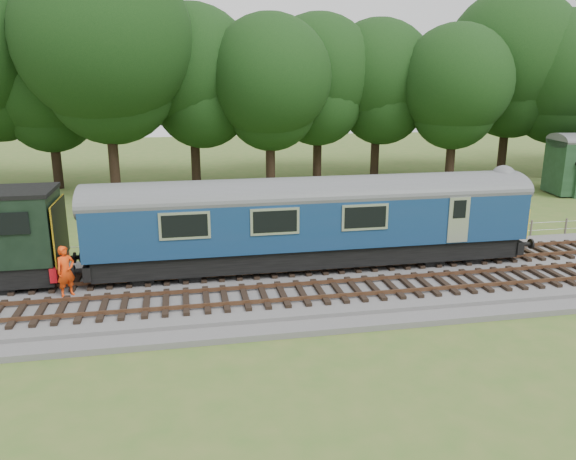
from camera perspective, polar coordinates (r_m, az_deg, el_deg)
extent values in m
plane|color=#406525|center=(22.71, 4.00, -5.62)|extent=(120.00, 120.00, 0.00)
cube|color=#4C4C4F|center=(22.65, 4.01, -5.21)|extent=(70.00, 7.00, 0.35)
cube|color=brown|center=(23.16, 3.59, -3.90)|extent=(66.50, 0.07, 0.14)
cube|color=brown|center=(24.48, 2.76, -2.82)|extent=(66.50, 0.07, 0.14)
cube|color=brown|center=(20.46, 5.68, -6.61)|extent=(66.50, 0.07, 0.14)
cube|color=brown|center=(21.74, 4.61, -5.23)|extent=(66.50, 0.07, 0.14)
cube|color=black|center=(23.57, 2.44, -2.08)|extent=(17.46, 2.52, 0.85)
cube|color=navy|center=(23.19, 2.48, 1.28)|extent=(18.00, 2.80, 2.05)
cube|color=yellow|center=(26.78, 21.61, 1.29)|extent=(0.06, 2.74, 1.30)
cube|color=black|center=(25.63, 15.61, -1.68)|extent=(2.60, 2.00, 0.55)
cube|color=black|center=(23.07, -12.26, -3.35)|extent=(2.60, 2.00, 0.55)
cube|color=black|center=(23.33, -25.37, 0.32)|extent=(2.40, 2.55, 2.60)
cube|color=#B50D17|center=(23.49, -22.14, -3.30)|extent=(0.25, 2.60, 0.55)
cube|color=yellow|center=(23.08, -22.15, 0.01)|extent=(0.06, 2.55, 2.30)
imported|color=#FF410D|center=(21.90, -21.64, -3.91)|extent=(0.82, 0.79, 1.90)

